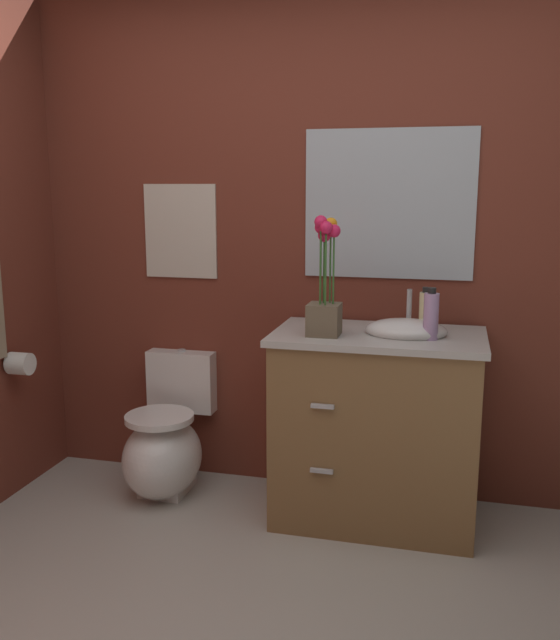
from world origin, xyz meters
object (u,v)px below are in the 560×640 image
soap_bottle (431,316)px  wall_mirror (389,204)px  lotion_bottle (425,311)px  toilet (166,446)px  vanity_cabinet (377,425)px  wall_poster (180,231)px  toilet_paper_roll (20,364)px  flower_vase (325,294)px

soap_bottle → wall_mirror: (-0.23, 0.36, 0.46)m
lotion_bottle → toilet: bearing=-176.3°
toilet → soap_bottle: soap_bottle is taller
vanity_cabinet → wall_poster: bearing=164.5°
toilet_paper_roll → wall_poster: bearing=34.7°
toilet → lotion_bottle: bearing=3.7°
soap_bottle → toilet: bearing=175.7°
soap_bottle → lotion_bottle: size_ratio=1.12×
wall_mirror → toilet_paper_roll: size_ratio=7.27×
soap_bottle → lotion_bottle: 0.18m
lotion_bottle → wall_poster: size_ratio=0.42×
flower_vase → toilet_paper_roll: flower_vase is taller
wall_mirror → toilet_paper_roll: wall_mirror is taller
wall_poster → toilet_paper_roll: (-0.67, -0.46, -0.63)m
flower_vase → wall_mirror: 0.59m
wall_mirror → vanity_cabinet: bearing=-89.5°
flower_vase → soap_bottle: bearing=3.5°
soap_bottle → wall_poster: bearing=164.2°
wall_mirror → lotion_bottle: bearing=-44.0°
vanity_cabinet → wall_poster: size_ratio=2.24×
vanity_cabinet → soap_bottle: soap_bottle is taller
toilet → flower_vase: size_ratio=1.32×
flower_vase → toilet_paper_roll: (-1.50, -0.07, -0.39)m
wall_poster → wall_mirror: size_ratio=0.60×
vanity_cabinet → toilet: bearing=178.6°
toilet → vanity_cabinet: 1.08m
soap_bottle → toilet_paper_roll: bearing=-177.1°
wall_mirror → toilet: bearing=-165.8°
wall_poster → toilet_paper_roll: bearing=-145.3°
toilet_paper_roll → lotion_bottle: bearing=8.2°
soap_bottle → wall_mirror: bearing=122.0°
flower_vase → wall_poster: wall_poster is taller
lotion_bottle → wall_poster: bearing=171.5°
soap_bottle → lotion_bottle: bearing=100.8°
vanity_cabinet → wall_mirror: wall_mirror is taller
soap_bottle → toilet_paper_roll: (-1.96, -0.10, -0.31)m
soap_bottle → wall_poster: wall_poster is taller
toilet → soap_bottle: (1.29, -0.10, 0.75)m
toilet → vanity_cabinet: vanity_cabinet is taller
toilet → vanity_cabinet: bearing=-1.4°
toilet → wall_mirror: (1.06, 0.27, 1.21)m
vanity_cabinet → wall_poster: 1.39m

